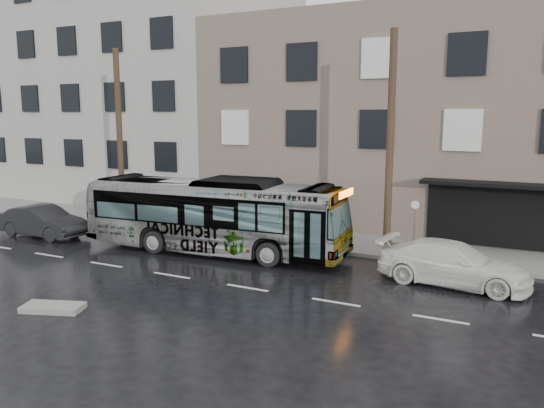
{
  "coord_description": "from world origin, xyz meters",
  "views": [
    {
      "loc": [
        11.72,
        -17.72,
        5.86
      ],
      "look_at": [
        1.65,
        2.5,
        2.05
      ],
      "focal_mm": 35.0,
      "sensor_mm": 36.0,
      "label": 1
    }
  ],
  "objects_px": {
    "utility_pole_rear": "(120,139)",
    "dark_sedan": "(43,221)",
    "white_sedan": "(453,264)",
    "bus": "(214,215)",
    "sign_post": "(414,229)",
    "utility_pole_front": "(390,146)"
  },
  "relations": [
    {
      "from": "utility_pole_rear",
      "to": "dark_sedan",
      "type": "relative_size",
      "value": 1.96
    },
    {
      "from": "utility_pole_rear",
      "to": "sign_post",
      "type": "distance_m",
      "value": 15.46
    },
    {
      "from": "white_sedan",
      "to": "sign_post",
      "type": "bearing_deg",
      "value": 44.2
    },
    {
      "from": "utility_pole_front",
      "to": "utility_pole_rear",
      "type": "distance_m",
      "value": 14.0
    },
    {
      "from": "utility_pole_rear",
      "to": "sign_post",
      "type": "xyz_separation_m",
      "value": [
        15.1,
        0.0,
        -3.3
      ]
    },
    {
      "from": "dark_sedan",
      "to": "utility_pole_rear",
      "type": "bearing_deg",
      "value": -29.68
    },
    {
      "from": "sign_post",
      "to": "white_sedan",
      "type": "height_order",
      "value": "sign_post"
    },
    {
      "from": "utility_pole_rear",
      "to": "white_sedan",
      "type": "height_order",
      "value": "utility_pole_rear"
    },
    {
      "from": "utility_pole_rear",
      "to": "dark_sedan",
      "type": "height_order",
      "value": "utility_pole_rear"
    },
    {
      "from": "bus",
      "to": "utility_pole_rear",
      "type": "bearing_deg",
      "value": 68.91
    },
    {
      "from": "bus",
      "to": "white_sedan",
      "type": "height_order",
      "value": "bus"
    },
    {
      "from": "utility_pole_rear",
      "to": "dark_sedan",
      "type": "bearing_deg",
      "value": -119.77
    },
    {
      "from": "bus",
      "to": "dark_sedan",
      "type": "height_order",
      "value": "bus"
    },
    {
      "from": "white_sedan",
      "to": "bus",
      "type": "bearing_deg",
      "value": 94.89
    },
    {
      "from": "utility_pole_front",
      "to": "dark_sedan",
      "type": "relative_size",
      "value": 1.96
    },
    {
      "from": "white_sedan",
      "to": "dark_sedan",
      "type": "relative_size",
      "value": 1.12
    },
    {
      "from": "utility_pole_front",
      "to": "bus",
      "type": "distance_m",
      "value": 7.89
    },
    {
      "from": "utility_pole_front",
      "to": "white_sedan",
      "type": "relative_size",
      "value": 1.75
    },
    {
      "from": "utility_pole_front",
      "to": "sign_post",
      "type": "bearing_deg",
      "value": 0.0
    },
    {
      "from": "utility_pole_rear",
      "to": "sign_post",
      "type": "relative_size",
      "value": 3.75
    },
    {
      "from": "utility_pole_front",
      "to": "utility_pole_rear",
      "type": "height_order",
      "value": "same"
    },
    {
      "from": "sign_post",
      "to": "white_sedan",
      "type": "xyz_separation_m",
      "value": [
        1.82,
        -2.24,
        -0.6
      ]
    }
  ]
}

